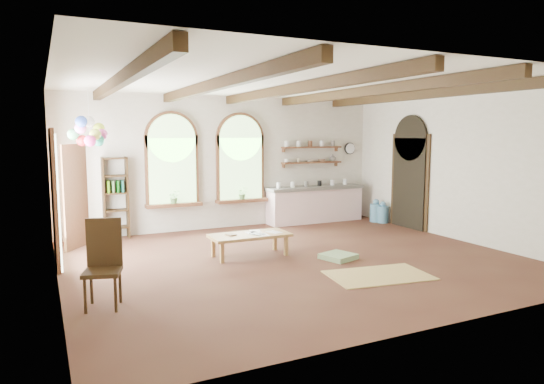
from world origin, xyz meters
TOP-DOWN VIEW (x-y plane):
  - floor at (0.00, 0.00)m, footprint 8.00×8.00m
  - ceiling_beams at (0.00, 0.00)m, footprint 6.20×6.80m
  - window_left at (-1.40, 3.43)m, footprint 1.30×0.28m
  - window_right at (0.30, 3.43)m, footprint 1.30×0.28m
  - left_doorway at (-3.95, 1.80)m, footprint 0.10×1.90m
  - right_doorway at (3.95, 1.50)m, footprint 0.10×1.30m
  - kitchen_counter at (2.30, 3.20)m, footprint 2.68×0.62m
  - wall_shelf_lower at (2.30, 3.38)m, footprint 1.70×0.24m
  - wall_shelf_upper at (2.30, 3.38)m, footprint 1.70×0.24m
  - wall_clock at (3.55, 3.45)m, footprint 0.32×0.04m
  - bookshelf at (-2.70, 3.32)m, footprint 0.53×0.32m
  - coffee_table at (-0.66, 0.60)m, footprint 1.50×0.69m
  - side_chair at (-3.48, -1.05)m, footprint 0.58×0.58m
  - floor_mat at (0.73, -1.49)m, footprint 1.75×1.23m
  - floor_cushion at (0.73, -0.30)m, footprint 0.68×0.68m
  - water_jug_a at (3.75, 2.50)m, footprint 0.31×0.31m
  - water_jug_b at (3.82, 2.30)m, footprint 0.29×0.29m
  - balloon_cluster at (-3.27, 2.30)m, footprint 0.73×0.76m
  - table_book at (-1.10, 0.65)m, footprint 0.19×0.25m
  - tablet at (-0.54, 0.51)m, footprint 0.27×0.31m
  - potted_plant_left at (-1.40, 3.32)m, footprint 0.27×0.23m
  - potted_plant_right at (0.30, 3.32)m, footprint 0.27×0.23m
  - shelf_cup_a at (1.55, 3.38)m, footprint 0.12×0.10m
  - shelf_cup_b at (1.90, 3.38)m, footprint 0.10×0.10m
  - shelf_bowl_a at (2.25, 3.38)m, footprint 0.22×0.22m
  - shelf_bowl_b at (2.60, 3.38)m, footprint 0.20×0.20m
  - shelf_vase at (2.95, 3.38)m, footprint 0.18×0.18m

SIDE VIEW (x-z plane):
  - floor at x=0.00m, z-range 0.00..0.00m
  - floor_mat at x=0.73m, z-range 0.00..0.02m
  - floor_cushion at x=0.73m, z-range 0.00..0.09m
  - water_jug_b at x=3.82m, z-range -0.04..0.52m
  - water_jug_a at x=3.75m, z-range -0.04..0.56m
  - side_chair at x=-3.48m, z-range -0.25..0.93m
  - coffee_table at x=-0.66m, z-range 0.16..0.59m
  - tablet at x=-0.54m, z-range 0.43..0.44m
  - table_book at x=-1.10m, z-range 0.43..0.45m
  - kitchen_counter at x=2.30m, z-range 0.01..0.95m
  - potted_plant_left at x=-1.40m, z-range 0.70..1.00m
  - potted_plant_right at x=0.30m, z-range 0.70..1.00m
  - bookshelf at x=-2.70m, z-range 0.00..1.80m
  - right_doorway at x=3.95m, z-range -0.10..2.30m
  - left_doorway at x=-3.95m, z-range -0.10..2.40m
  - wall_shelf_lower at x=2.30m, z-range 1.53..1.57m
  - shelf_bowl_a at x=2.25m, z-range 1.57..1.62m
  - shelf_bowl_b at x=2.60m, z-range 1.57..1.63m
  - shelf_cup_b at x=1.90m, z-range 1.57..1.66m
  - shelf_cup_a at x=1.55m, z-range 1.57..1.67m
  - window_left at x=-1.40m, z-range 0.53..2.73m
  - window_right at x=0.30m, z-range 0.53..2.73m
  - shelf_vase at x=2.95m, z-range 1.57..1.76m
  - wall_clock at x=3.55m, z-range 1.74..2.06m
  - wall_shelf_upper at x=2.30m, z-range 1.93..1.97m
  - balloon_cluster at x=-3.27m, z-range 1.76..2.90m
  - ceiling_beams at x=0.00m, z-range 3.01..3.19m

